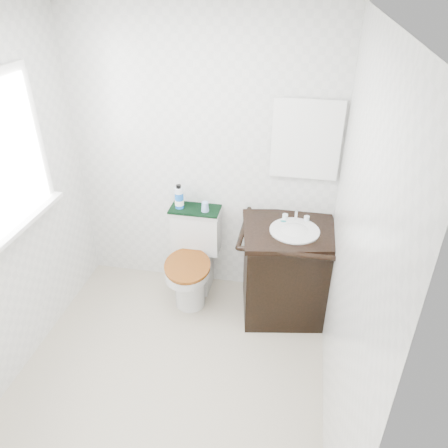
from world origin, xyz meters
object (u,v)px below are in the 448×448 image
(cup, at_px, (205,207))
(mouthwash_bottle, at_px, (179,197))
(vanity, at_px, (287,269))
(toilet, at_px, (193,261))
(trash_bin, at_px, (189,293))

(cup, bearing_deg, mouthwash_bottle, 175.72)
(mouthwash_bottle, bearing_deg, vanity, -10.54)
(vanity, distance_m, mouthwash_bottle, 1.08)
(toilet, relative_size, cup, 9.64)
(toilet, height_order, mouthwash_bottle, mouthwash_bottle)
(mouthwash_bottle, distance_m, cup, 0.23)
(trash_bin, bearing_deg, toilet, 90.00)
(vanity, relative_size, trash_bin, 3.40)
(toilet, relative_size, mouthwash_bottle, 3.77)
(toilet, distance_m, mouthwash_bottle, 0.59)
(vanity, bearing_deg, toilet, 175.49)
(toilet, height_order, cup, cup)
(vanity, distance_m, trash_bin, 0.87)
(toilet, xyz_separation_m, vanity, (0.82, -0.06, 0.08))
(toilet, relative_size, vanity, 0.87)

